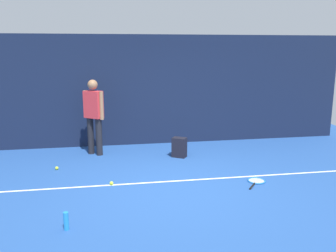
{
  "coord_description": "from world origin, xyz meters",
  "views": [
    {
      "loc": [
        -1.08,
        -5.84,
        2.36
      ],
      "look_at": [
        0.0,
        0.4,
        1.0
      ],
      "focal_mm": 38.53,
      "sensor_mm": 36.0,
      "label": 1
    }
  ],
  "objects_px": {
    "tennis_racket": "(256,181)",
    "tennis_ball_near_player": "(57,168)",
    "water_bottle": "(66,221)",
    "tennis_player": "(94,113)",
    "backpack": "(180,148)",
    "tennis_ball_by_fence": "(112,183)"
  },
  "relations": [
    {
      "from": "backpack",
      "to": "tennis_ball_by_fence",
      "type": "height_order",
      "value": "backpack"
    },
    {
      "from": "tennis_player",
      "to": "water_bottle",
      "type": "xyz_separation_m",
      "value": [
        -0.3,
        -3.51,
        -0.84
      ]
    },
    {
      "from": "tennis_racket",
      "to": "tennis_player",
      "type": "bearing_deg",
      "value": 89.45
    },
    {
      "from": "tennis_racket",
      "to": "tennis_ball_by_fence",
      "type": "xyz_separation_m",
      "value": [
        -2.59,
        0.3,
        0.02
      ]
    },
    {
      "from": "tennis_player",
      "to": "tennis_ball_by_fence",
      "type": "relative_size",
      "value": 25.76
    },
    {
      "from": "backpack",
      "to": "tennis_ball_near_player",
      "type": "relative_size",
      "value": 6.67
    },
    {
      "from": "tennis_ball_near_player",
      "to": "tennis_ball_by_fence",
      "type": "height_order",
      "value": "same"
    },
    {
      "from": "tennis_player",
      "to": "backpack",
      "type": "relative_size",
      "value": 3.86
    },
    {
      "from": "tennis_ball_near_player",
      "to": "water_bottle",
      "type": "distance_m",
      "value": 2.58
    },
    {
      "from": "tennis_player",
      "to": "tennis_ball_by_fence",
      "type": "distance_m",
      "value": 2.22
    },
    {
      "from": "tennis_ball_near_player",
      "to": "tennis_ball_by_fence",
      "type": "bearing_deg",
      "value": -43.9
    },
    {
      "from": "tennis_player",
      "to": "backpack",
      "type": "distance_m",
      "value": 2.07
    },
    {
      "from": "tennis_player",
      "to": "tennis_racket",
      "type": "relative_size",
      "value": 2.86
    },
    {
      "from": "tennis_player",
      "to": "backpack",
      "type": "bearing_deg",
      "value": 22.15
    },
    {
      "from": "backpack",
      "to": "tennis_ball_by_fence",
      "type": "bearing_deg",
      "value": 76.35
    },
    {
      "from": "tennis_racket",
      "to": "tennis_ball_near_player",
      "type": "distance_m",
      "value": 3.87
    },
    {
      "from": "tennis_racket",
      "to": "water_bottle",
      "type": "height_order",
      "value": "water_bottle"
    },
    {
      "from": "tennis_ball_by_fence",
      "to": "water_bottle",
      "type": "bearing_deg",
      "value": -112.2
    },
    {
      "from": "tennis_racket",
      "to": "water_bottle",
      "type": "xyz_separation_m",
      "value": [
        -3.21,
        -1.23,
        0.11
      ]
    },
    {
      "from": "tennis_player",
      "to": "tennis_racket",
      "type": "bearing_deg",
      "value": -0.35
    },
    {
      "from": "tennis_racket",
      "to": "water_bottle",
      "type": "bearing_deg",
      "value": 148.56
    },
    {
      "from": "tennis_ball_near_player",
      "to": "water_bottle",
      "type": "height_order",
      "value": "water_bottle"
    }
  ]
}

